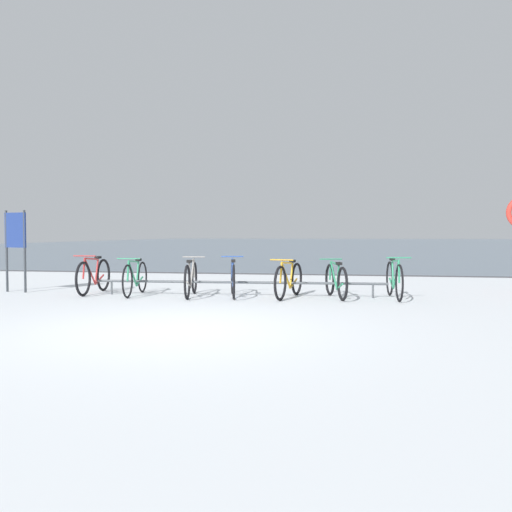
{
  "coord_description": "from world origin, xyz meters",
  "views": [
    {
      "loc": [
        2.35,
        -6.99,
        1.27
      ],
      "look_at": [
        0.05,
        5.88,
        0.73
      ],
      "focal_mm": 39.1,
      "sensor_mm": 36.0,
      "label": 1
    }
  ],
  "objects_px": {
    "info_sign": "(15,237)",
    "bicycle_4": "(289,280)",
    "bicycle_5": "(336,281)",
    "bicycle_6": "(394,279)",
    "bicycle_1": "(135,278)",
    "bicycle_0": "(94,276)",
    "bicycle_3": "(233,279)",
    "bicycle_2": "(191,279)"
  },
  "relations": [
    {
      "from": "bicycle_0",
      "to": "bicycle_1",
      "type": "distance_m",
      "value": 0.98
    },
    {
      "from": "bicycle_4",
      "to": "info_sign",
      "type": "height_order",
      "value": "info_sign"
    },
    {
      "from": "bicycle_2",
      "to": "bicycle_6",
      "type": "xyz_separation_m",
      "value": [
        3.99,
        0.33,
        0.02
      ]
    },
    {
      "from": "info_sign",
      "to": "bicycle_0",
      "type": "bearing_deg",
      "value": 0.34
    },
    {
      "from": "bicycle_1",
      "to": "bicycle_0",
      "type": "bearing_deg",
      "value": 172.95
    },
    {
      "from": "bicycle_0",
      "to": "bicycle_3",
      "type": "bearing_deg",
      "value": -0.61
    },
    {
      "from": "info_sign",
      "to": "bicycle_4",
      "type": "bearing_deg",
      "value": -0.22
    },
    {
      "from": "bicycle_1",
      "to": "info_sign",
      "type": "bearing_deg",
      "value": 177.72
    },
    {
      "from": "bicycle_0",
      "to": "bicycle_3",
      "type": "distance_m",
      "value": 3.0
    },
    {
      "from": "bicycle_3",
      "to": "bicycle_2",
      "type": "bearing_deg",
      "value": -172.48
    },
    {
      "from": "bicycle_0",
      "to": "bicycle_1",
      "type": "bearing_deg",
      "value": -7.05
    },
    {
      "from": "bicycle_3",
      "to": "info_sign",
      "type": "distance_m",
      "value": 4.86
    },
    {
      "from": "bicycle_1",
      "to": "bicycle_5",
      "type": "relative_size",
      "value": 1.12
    },
    {
      "from": "bicycle_0",
      "to": "bicycle_4",
      "type": "xyz_separation_m",
      "value": [
        4.13,
        -0.03,
        -0.02
      ]
    },
    {
      "from": "bicycle_5",
      "to": "info_sign",
      "type": "bearing_deg",
      "value": -179.32
    },
    {
      "from": "bicycle_3",
      "to": "info_sign",
      "type": "height_order",
      "value": "info_sign"
    },
    {
      "from": "bicycle_5",
      "to": "bicycle_6",
      "type": "relative_size",
      "value": 0.89
    },
    {
      "from": "bicycle_0",
      "to": "bicycle_2",
      "type": "xyz_separation_m",
      "value": [
        2.16,
        -0.14,
        -0.01
      ]
    },
    {
      "from": "bicycle_1",
      "to": "bicycle_4",
      "type": "bearing_deg",
      "value": 1.59
    },
    {
      "from": "bicycle_3",
      "to": "bicycle_0",
      "type": "bearing_deg",
      "value": 179.39
    },
    {
      "from": "bicycle_5",
      "to": "info_sign",
      "type": "xyz_separation_m",
      "value": [
        -6.83,
        -0.08,
        0.83
      ]
    },
    {
      "from": "bicycle_3",
      "to": "bicycle_6",
      "type": "distance_m",
      "value": 3.16
    },
    {
      "from": "bicycle_1",
      "to": "bicycle_3",
      "type": "distance_m",
      "value": 2.03
    },
    {
      "from": "bicycle_2",
      "to": "bicycle_5",
      "type": "bearing_deg",
      "value": 4.24
    },
    {
      "from": "bicycle_3",
      "to": "bicycle_4",
      "type": "xyz_separation_m",
      "value": [
        1.13,
        -0.0,
        -0.01
      ]
    },
    {
      "from": "bicycle_0",
      "to": "info_sign",
      "type": "xyz_separation_m",
      "value": [
        -1.79,
        -0.01,
        0.81
      ]
    },
    {
      "from": "bicycle_0",
      "to": "bicycle_4",
      "type": "relative_size",
      "value": 1.04
    },
    {
      "from": "bicycle_1",
      "to": "bicycle_4",
      "type": "height_order",
      "value": "bicycle_1"
    },
    {
      "from": "bicycle_2",
      "to": "bicycle_5",
      "type": "relative_size",
      "value": 1.12
    },
    {
      "from": "bicycle_4",
      "to": "bicycle_6",
      "type": "distance_m",
      "value": 2.04
    },
    {
      "from": "bicycle_0",
      "to": "bicycle_3",
      "type": "height_order",
      "value": "bicycle_0"
    },
    {
      "from": "bicycle_5",
      "to": "info_sign",
      "type": "distance_m",
      "value": 6.88
    },
    {
      "from": "bicycle_6",
      "to": "bicycle_5",
      "type": "bearing_deg",
      "value": -174.16
    },
    {
      "from": "bicycle_0",
      "to": "bicycle_2",
      "type": "relative_size",
      "value": 1.02
    },
    {
      "from": "bicycle_2",
      "to": "bicycle_3",
      "type": "distance_m",
      "value": 0.84
    },
    {
      "from": "bicycle_1",
      "to": "bicycle_6",
      "type": "bearing_deg",
      "value": 3.37
    },
    {
      "from": "bicycle_3",
      "to": "info_sign",
      "type": "bearing_deg",
      "value": 179.74
    },
    {
      "from": "info_sign",
      "to": "bicycle_3",
      "type": "bearing_deg",
      "value": -0.26
    },
    {
      "from": "bicycle_5",
      "to": "bicycle_6",
      "type": "height_order",
      "value": "bicycle_6"
    },
    {
      "from": "bicycle_0",
      "to": "bicycle_5",
      "type": "bearing_deg",
      "value": 0.8
    },
    {
      "from": "bicycle_2",
      "to": "bicycle_4",
      "type": "height_order",
      "value": "bicycle_2"
    },
    {
      "from": "bicycle_0",
      "to": "bicycle_5",
      "type": "relative_size",
      "value": 1.14
    }
  ]
}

